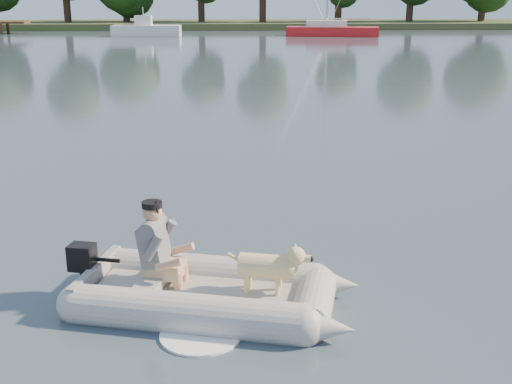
{
  "coord_description": "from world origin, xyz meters",
  "views": [
    {
      "loc": [
        -0.04,
        -5.69,
        3.25
      ],
      "look_at": [
        0.34,
        2.38,
        0.75
      ],
      "focal_mm": 45.0,
      "sensor_mm": 36.0,
      "label": 1
    }
  ],
  "objects_px": {
    "man": "(155,242)",
    "dog": "(263,270)",
    "motorboat": "(146,22)",
    "dinghy": "(210,262)",
    "sailboat": "(331,31)"
  },
  "relations": [
    {
      "from": "man",
      "to": "sailboat",
      "type": "distance_m",
      "value": 47.49
    },
    {
      "from": "man",
      "to": "dog",
      "type": "height_order",
      "value": "man"
    },
    {
      "from": "motorboat",
      "to": "dinghy",
      "type": "bearing_deg",
      "value": -80.9
    },
    {
      "from": "man",
      "to": "motorboat",
      "type": "height_order",
      "value": "motorboat"
    },
    {
      "from": "man",
      "to": "sailboat",
      "type": "bearing_deg",
      "value": 92.3
    },
    {
      "from": "motorboat",
      "to": "sailboat",
      "type": "distance_m",
      "value": 14.95
    },
    {
      "from": "dog",
      "to": "motorboat",
      "type": "xyz_separation_m",
      "value": [
        -6.7,
        47.32,
        0.63
      ]
    },
    {
      "from": "dinghy",
      "to": "dog",
      "type": "distance_m",
      "value": 0.58
    },
    {
      "from": "sailboat",
      "to": "motorboat",
      "type": "bearing_deg",
      "value": -171.4
    },
    {
      "from": "man",
      "to": "motorboat",
      "type": "relative_size",
      "value": 0.17
    },
    {
      "from": "dog",
      "to": "dinghy",
      "type": "bearing_deg",
      "value": -175.43
    },
    {
      "from": "dinghy",
      "to": "man",
      "type": "xyz_separation_m",
      "value": [
        -0.59,
        0.19,
        0.17
      ]
    },
    {
      "from": "man",
      "to": "sailboat",
      "type": "xyz_separation_m",
      "value": [
        9.39,
        46.56,
        -0.24
      ]
    },
    {
      "from": "motorboat",
      "to": "man",
      "type": "bearing_deg",
      "value": -81.57
    },
    {
      "from": "man",
      "to": "dog",
      "type": "distance_m",
      "value": 1.21
    }
  ]
}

